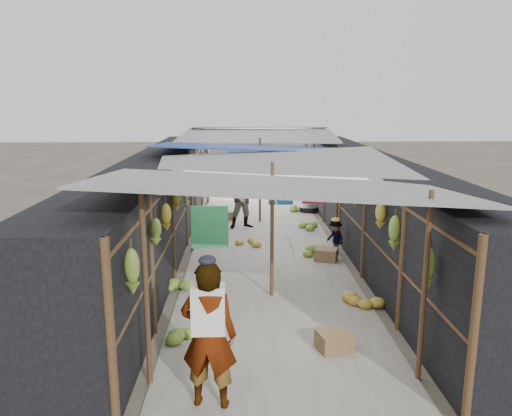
{
  "coord_description": "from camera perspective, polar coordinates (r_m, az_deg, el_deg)",
  "views": [
    {
      "loc": [
        -0.57,
        -6.04,
        3.69
      ],
      "look_at": [
        -0.23,
        5.27,
        1.25
      ],
      "focal_mm": 35.0,
      "sensor_mm": 36.0,
      "label": 1
    }
  ],
  "objects": [
    {
      "name": "crate_back",
      "position": [
        15.71,
        -3.4,
        -0.92
      ],
      "size": [
        0.52,
        0.47,
        0.28
      ],
      "primitive_type": "cube",
      "rotation": [
        0.0,
        0.0,
        0.31
      ],
      "color": "#856143",
      "rests_on": "ground"
    },
    {
      "name": "crate_mid",
      "position": [
        11.85,
        8.01,
        -5.33
      ],
      "size": [
        0.61,
        0.55,
        0.3
      ],
      "primitive_type": "cube",
      "rotation": [
        0.0,
        0.0,
        -0.32
      ],
      "color": "#856143",
      "rests_on": "ground"
    },
    {
      "name": "ground",
      "position": [
        7.1,
        3.34,
        -19.17
      ],
      "size": [
        80.0,
        80.0,
        0.0
      ],
      "primitive_type": "plane",
      "color": "#6B6356",
      "rests_on": "ground"
    },
    {
      "name": "shopper_blue",
      "position": [
        14.56,
        -1.3,
        1.24
      ],
      "size": [
        1.05,
        0.91,
        1.86
      ],
      "primitive_type": "imported",
      "rotation": [
        0.0,
        0.0,
        0.26
      ],
      "color": "navy",
      "rests_on": "ground"
    },
    {
      "name": "vendor_seated",
      "position": [
        12.26,
        9.04,
        -3.38
      ],
      "size": [
        0.55,
        0.65,
        0.87
      ],
      "primitive_type": "imported",
      "rotation": [
        0.0,
        0.0,
        -1.08
      ],
      "color": "#46423D",
      "rests_on": "ground"
    },
    {
      "name": "floor_bananas",
      "position": [
        12.3,
        0.35,
        -4.58
      ],
      "size": [
        3.99,
        9.88,
        0.33
      ],
      "color": "#AA8D2B",
      "rests_on": "ground"
    },
    {
      "name": "vendor_elderly",
      "position": [
        6.2,
        -5.41,
        -14.29
      ],
      "size": [
        0.74,
        0.54,
        1.87
      ],
      "primitive_type": "imported",
      "rotation": [
        0.0,
        0.0,
        3.0
      ],
      "color": "white",
      "rests_on": "ground"
    },
    {
      "name": "stall_left",
      "position": [
        12.97,
        -11.13,
        0.64
      ],
      "size": [
        1.4,
        15.0,
        2.3
      ],
      "primitive_type": "cube",
      "color": "black",
      "rests_on": "ground"
    },
    {
      "name": "aisle_slab",
      "position": [
        13.08,
        0.86,
        -4.18
      ],
      "size": [
        3.6,
        16.0,
        0.02
      ],
      "primitive_type": "cube",
      "color": "#9E998E",
      "rests_on": "ground"
    },
    {
      "name": "crate_near",
      "position": [
        7.84,
        8.95,
        -14.82
      ],
      "size": [
        0.58,
        0.51,
        0.3
      ],
      "primitive_type": "cube",
      "rotation": [
        0.0,
        0.0,
        0.26
      ],
      "color": "#856143",
      "rests_on": "ground"
    },
    {
      "name": "hanging_bananas",
      "position": [
        12.53,
        0.93,
        2.96
      ],
      "size": [
        3.95,
        13.8,
        0.79
      ],
      "color": "olive",
      "rests_on": "ground"
    },
    {
      "name": "black_basin",
      "position": [
        16.96,
        6.02,
        -0.15
      ],
      "size": [
        0.62,
        0.62,
        0.19
      ],
      "primitive_type": "cylinder",
      "color": "black",
      "rests_on": "ground"
    },
    {
      "name": "market_canopy",
      "position": [
        12.94,
        0.94,
        6.49
      ],
      "size": [
        5.62,
        15.2,
        2.77
      ],
      "color": "brown",
      "rests_on": "ground"
    },
    {
      "name": "stall_right",
      "position": [
        13.2,
        12.66,
        0.78
      ],
      "size": [
        1.4,
        15.0,
        2.3
      ],
      "primitive_type": "cube",
      "color": "black",
      "rests_on": "ground"
    }
  ]
}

